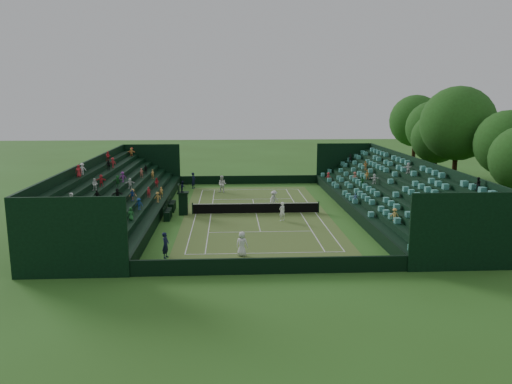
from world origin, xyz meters
TOP-DOWN VIEW (x-y plane):
  - ground at (0.00, 0.00)m, footprint 160.00×160.00m
  - court_surface at (0.00, 0.00)m, footprint 12.97×26.77m
  - perimeter_wall_north at (0.00, 15.88)m, footprint 17.17×0.20m
  - perimeter_wall_south at (0.00, -15.88)m, footprint 17.17×0.20m
  - perimeter_wall_east at (8.48, 0.00)m, footprint 0.20×31.77m
  - perimeter_wall_west at (-8.48, 0.00)m, footprint 0.20×31.77m
  - north_grandstand at (12.66, 0.00)m, footprint 6.60×32.00m
  - south_grandstand at (-12.66, 0.00)m, footprint 6.60×32.00m
  - tennis_net at (0.00, 0.00)m, footprint 11.67×0.10m
  - scoreboard_tower at (17.75, 16.00)m, footprint 2.00×1.00m
  - tree_row at (22.44, 10.65)m, footprint 9.56×35.60m
  - umpire_chair at (-6.61, -0.10)m, footprint 0.99×0.99m
  - courtside_chairs at (-7.82, 0.02)m, footprint 0.53×5.50m
  - player_near_west at (-1.62, -12.35)m, footprint 0.96×0.80m
  - player_near_east at (2.09, -2.94)m, footprint 0.73×0.66m
  - player_far_west at (-3.20, 10.30)m, footprint 1.12×0.99m
  - player_far_east at (1.84, 2.11)m, footprint 1.25×1.22m
  - line_judge_north at (-6.57, 13.12)m, footprint 0.66×0.79m
  - line_judge_south at (-6.68, -12.45)m, footprint 0.57×0.72m

SIDE VIEW (x-z plane):
  - ground at x=0.00m, z-range 0.00..0.00m
  - court_surface at x=0.00m, z-range 0.00..0.01m
  - courtside_chairs at x=-7.82m, z-range -0.14..1.00m
  - perimeter_wall_north at x=0.00m, z-range 0.00..1.00m
  - perimeter_wall_south at x=0.00m, z-range 0.00..1.00m
  - perimeter_wall_east at x=8.48m, z-range 0.00..1.00m
  - perimeter_wall_west at x=-8.48m, z-range 0.00..1.00m
  - tennis_net at x=0.00m, z-range 0.00..1.06m
  - player_near_east at x=2.09m, z-range 0.00..1.67m
  - player_near_west at x=-1.62m, z-range 0.00..1.69m
  - player_far_east at x=1.84m, z-range 0.00..1.72m
  - line_judge_south at x=-6.68m, z-range 0.00..1.74m
  - line_judge_north at x=-6.57m, z-range 0.00..1.86m
  - player_far_west at x=-3.20m, z-range 0.00..1.92m
  - umpire_chair at x=-6.61m, z-range -0.23..2.87m
  - north_grandstand at x=12.66m, z-range -0.90..4.00m
  - south_grandstand at x=-12.66m, z-range -0.90..4.00m
  - scoreboard_tower at x=17.75m, z-range 1.29..4.99m
  - tree_row at x=22.44m, z-range 1.01..12.65m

